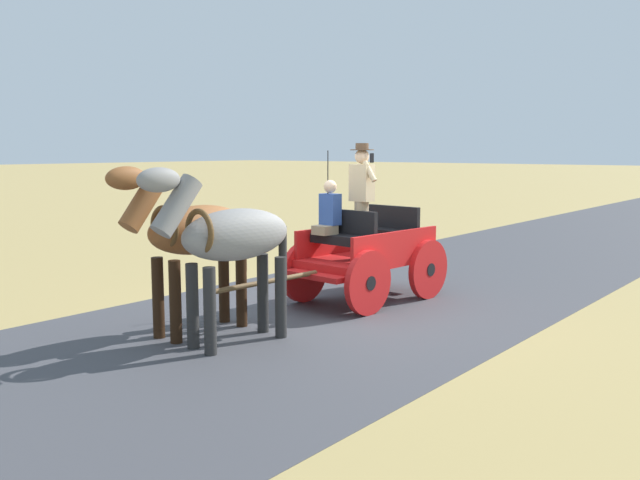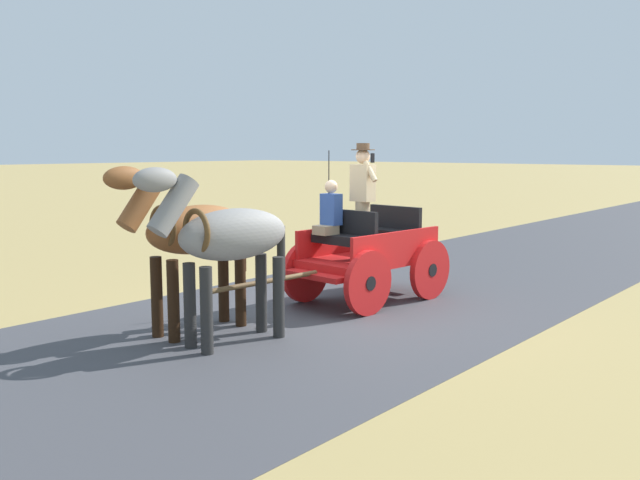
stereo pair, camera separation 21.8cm
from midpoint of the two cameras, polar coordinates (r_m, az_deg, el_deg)
The scene contains 5 objects.
ground_plane at distance 10.27m, azimuth 1.82°, elevation -5.99°, with size 200.00×200.00×0.00m, color tan.
road_surface at distance 10.27m, azimuth 1.82°, elevation -5.97°, with size 5.66×160.00×0.01m, color #424247.
horse_drawn_carriage at distance 10.84m, azimuth 4.37°, elevation -0.89°, with size 1.58×4.52×2.50m.
horse_near_side at distance 8.40m, azimuth -7.04°, elevation 0.11°, with size 0.75×2.15×2.21m.
horse_off_side at distance 8.99m, azimuth -9.99°, elevation 0.54°, with size 0.64×2.13×2.21m.
Camera 2 is at (-6.27, 7.76, 2.41)m, focal length 38.38 mm.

